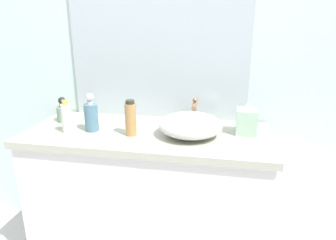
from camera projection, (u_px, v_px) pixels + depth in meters
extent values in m
cube|color=silver|center=(172.00, 47.00, 1.85)|extent=(6.00, 0.06, 2.60)
cube|color=white|center=(149.00, 201.00, 1.83)|extent=(1.33, 0.54, 0.82)
cube|color=#B0AF9D|center=(147.00, 134.00, 1.70)|extent=(1.37, 0.58, 0.04)
cube|color=#B2BCC6|center=(158.00, 25.00, 1.79)|extent=(1.11, 0.01, 1.13)
ellipsoid|color=silver|center=(190.00, 125.00, 1.61)|extent=(0.34, 0.33, 0.12)
cylinder|color=brown|center=(194.00, 113.00, 1.79)|extent=(0.02, 0.02, 0.13)
cylinder|color=brown|center=(194.00, 106.00, 1.73)|extent=(0.02, 0.09, 0.02)
sphere|color=brown|center=(195.00, 100.00, 1.78)|extent=(0.03, 0.03, 0.03)
cylinder|color=gray|center=(63.00, 114.00, 1.85)|extent=(0.08, 0.08, 0.09)
cylinder|color=black|center=(62.00, 106.00, 1.83)|extent=(0.03, 0.03, 0.02)
sphere|color=black|center=(62.00, 101.00, 1.82)|extent=(0.04, 0.04, 0.04)
cylinder|color=black|center=(61.00, 101.00, 1.81)|extent=(0.02, 0.02, 0.02)
cylinder|color=#B5834B|center=(131.00, 120.00, 1.61)|extent=(0.06, 0.06, 0.18)
cylinder|color=#303120|center=(130.00, 102.00, 1.58)|extent=(0.05, 0.05, 0.02)
cylinder|color=white|center=(67.00, 118.00, 1.65)|extent=(0.05, 0.05, 0.16)
cylinder|color=gold|center=(65.00, 102.00, 1.62)|extent=(0.03, 0.03, 0.02)
cylinder|color=slate|center=(91.00, 118.00, 1.68)|extent=(0.08, 0.08, 0.15)
cylinder|color=silver|center=(90.00, 103.00, 1.65)|extent=(0.03, 0.03, 0.02)
sphere|color=silver|center=(90.00, 97.00, 1.64)|extent=(0.04, 0.04, 0.04)
cylinder|color=silver|center=(89.00, 98.00, 1.63)|extent=(0.02, 0.02, 0.02)
cube|color=#AAC9B3|center=(247.00, 122.00, 1.63)|extent=(0.11, 0.11, 0.14)
cone|color=white|center=(248.00, 106.00, 1.61)|extent=(0.06, 0.06, 0.04)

